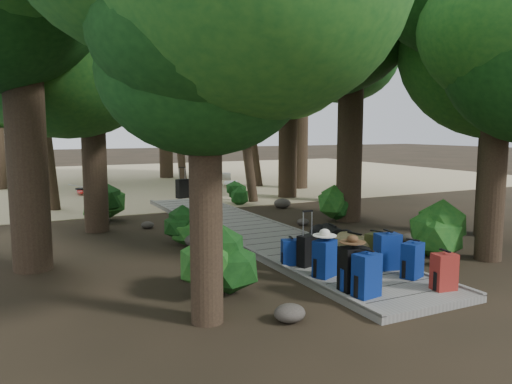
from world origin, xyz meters
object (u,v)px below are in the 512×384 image
backpack_right_d (376,246)px  lone_suitcase_on_sand (182,189)px  backpack_right_c (388,249)px  backpack_right_b (412,258)px  backpack_left_a (367,273)px  duffel_right_black (332,237)px  backpack_right_a (444,270)px  backpack_left_b (353,266)px  backpack_left_c (325,256)px  sun_lounger (231,180)px  suitcase_on_boardwalk (307,251)px  backpack_left_d (291,251)px  kayak (81,190)px  duffel_right_khaki (354,245)px

backpack_right_d → lone_suitcase_on_sand: (-0.31, 10.67, -0.04)m
backpack_right_c → backpack_right_b: bearing=-77.1°
backpack_left_a → duffel_right_black: 3.08m
backpack_right_a → backpack_right_d: 1.79m
backpack_left_b → backpack_right_d: 1.86m
backpack_right_a → backpack_left_c: bearing=140.4°
backpack_right_c → sun_lounger: bearing=89.0°
backpack_right_a → sun_lounger: size_ratio=0.34×
backpack_left_b → lone_suitcase_on_sand: (1.12, 11.85, -0.12)m
backpack_left_a → backpack_left_b: size_ratio=0.95×
suitcase_on_boardwalk → sun_lounger: bearing=55.0°
backpack_left_a → backpack_right_d: backpack_left_a is taller
backpack_left_a → backpack_left_b: backpack_left_b is taller
backpack_left_c → backpack_left_d: 0.92m
backpack_right_b → kayak: bearing=82.3°
lone_suitcase_on_sand → sun_lounger: size_ratio=0.39×
backpack_left_b → backpack_right_b: backpack_left_b is taller
duffel_right_black → backpack_right_d: bearing=-71.6°
duffel_right_khaki → sun_lounger: 13.27m
backpack_left_d → duffel_right_black: (1.44, 0.76, -0.03)m
suitcase_on_boardwalk → backpack_left_a: bearing=-110.7°
suitcase_on_boardwalk → backpack_right_c: bearing=-51.8°
backpack_right_b → suitcase_on_boardwalk: (-1.18, 1.39, -0.05)m
duffel_right_black → sun_lounger: 12.49m
backpack_right_b → duffel_right_khaki: 1.56m
backpack_right_a → kayak: (-3.41, 15.38, -0.26)m
duffel_right_black → backpack_left_a: bearing=-101.9°
backpack_right_d → backpack_right_b: bearing=-116.2°
backpack_left_c → suitcase_on_boardwalk: backpack_left_c is taller
backpack_right_a → backpack_right_c: backpack_right_c is taller
backpack_left_a → lone_suitcase_on_sand: size_ratio=1.01×
backpack_left_b → backpack_right_a: bearing=-21.5°
backpack_right_c → duffel_right_khaki: (0.01, 0.97, -0.13)m
backpack_left_c → backpack_right_d: bearing=-8.7°
suitcase_on_boardwalk → sun_lounger: 13.75m
backpack_left_b → backpack_right_a: 1.40m
duffel_right_khaki → backpack_right_d: bearing=-84.9°
sun_lounger → backpack_left_c: bearing=-82.4°
suitcase_on_boardwalk → lone_suitcase_on_sand: bearing=67.1°
kayak → backpack_left_d: bearing=-75.7°
backpack_left_b → duffel_right_khaki: (1.28, 1.66, -0.16)m
backpack_right_b → duffel_right_khaki: backpack_right_b is taller
backpack_left_d → sun_lounger: backpack_left_d is taller
backpack_right_a → kayak: size_ratio=0.21×
backpack_right_b → sun_lounger: backpack_right_b is taller
duffel_right_khaki → lone_suitcase_on_sand: 10.20m
backpack_right_b → backpack_left_a: bearing=177.2°
backpack_right_d → backpack_left_c: bearing=176.8°
backpack_left_c → suitcase_on_boardwalk: size_ratio=1.23×
kayak → sun_lounger: (6.42, -0.20, 0.14)m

